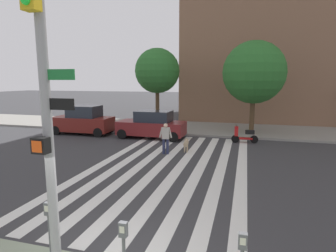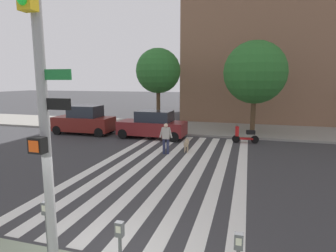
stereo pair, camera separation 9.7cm
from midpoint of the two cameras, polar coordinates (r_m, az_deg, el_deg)
ground_plane at (r=12.77m, az=2.49°, el=-8.29°), size 160.00×160.00×0.00m
sidewalk_far at (r=22.39m, az=8.53°, el=-0.54°), size 80.00×6.00×0.15m
crosswalk_stripes at (r=12.87m, az=0.70°, el=-8.13°), size 6.75×13.48×0.01m
traffic_light_pole at (r=5.30m, az=-24.03°, el=4.89°), size 0.74×0.46×5.80m
parking_meter_curbside at (r=6.32m, az=-23.04°, el=-18.06°), size 0.14×0.11×1.36m
parking_meter_second_along at (r=5.25m, az=-9.18°, el=-23.39°), size 0.14×0.11×1.36m
parked_car_near_curb at (r=21.12m, az=-16.59°, el=1.03°), size 4.32×1.94×2.07m
parked_car_behind_first at (r=18.85m, az=-2.99°, el=0.20°), size 4.53×1.95×1.85m
parked_scooter at (r=18.01m, az=15.67°, el=-1.87°), size 1.63×0.56×1.11m
street_tree_nearest at (r=21.90m, az=-1.89°, el=11.14°), size 3.44×3.44×6.16m
street_tree_middle at (r=20.41m, az=17.46°, el=10.37°), size 4.31×4.31×6.41m
pedestrian_dog_walker at (r=14.70m, az=-0.25°, el=-2.21°), size 0.71×0.29×1.64m
dog_on_leash at (r=15.37m, az=3.97°, el=-3.56°), size 0.33×0.97×0.65m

